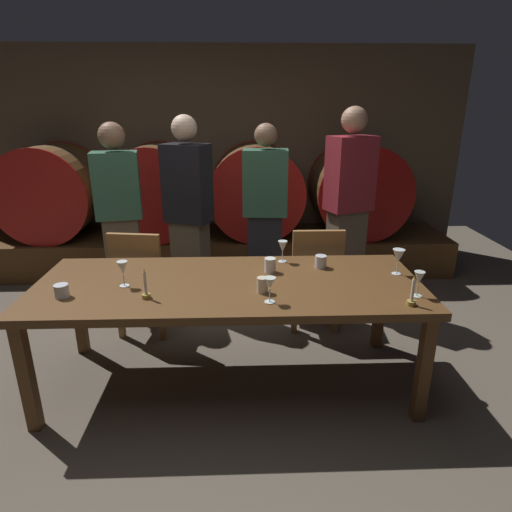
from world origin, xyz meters
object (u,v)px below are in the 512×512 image
cup_far_left (62,291)px  chair_left (142,277)px  chair_right (315,273)px  candle_left (146,290)px  wine_glass_left (270,284)px  wine_glass_center (283,247)px  wine_barrel_center_right (256,191)px  wine_barrel_far_left (52,192)px  guest_center_right (265,218)px  candle_right (412,297)px  wine_glass_right (419,279)px  cup_center_left (262,285)px  cup_far_right (321,262)px  cup_center_right (270,265)px  wine_glass_far_left (123,269)px  wine_barrel_center_left (155,191)px  wine_glass_far_right (398,257)px  dining_table (229,291)px  guest_center_left (189,213)px  guest_far_right (348,209)px  wine_barrel_far_right (358,190)px  guest_far_left (120,217)px

cup_far_left → chair_left: bearing=74.1°
chair_left → chair_right: same height
candle_left → cup_far_left: (-0.49, 0.03, -0.01)m
candle_left → wine_glass_left: (0.71, -0.08, 0.06)m
wine_glass_center → wine_barrel_center_right: bearing=93.8°
wine_barrel_far_left → guest_center_right: size_ratio=0.61×
candle_right → wine_glass_right: (0.08, 0.11, 0.06)m
candle_left → wine_glass_center: size_ratio=1.21×
guest_center_right → cup_center_left: (-0.09, -1.36, -0.06)m
candle_right → cup_far_right: size_ratio=2.11×
wine_barrel_far_left → candle_right: size_ratio=5.59×
candle_right → wine_glass_right: size_ratio=1.17×
candle_right → cup_center_right: 0.92m
wine_glass_far_left → chair_left: bearing=95.4°
wine_barrel_far_left → wine_barrel_center_right: bearing=0.0°
cup_center_left → cup_center_right: (0.07, 0.33, 0.00)m
wine_barrel_center_right → wine_glass_right: size_ratio=6.52×
wine_glass_right → cup_far_right: wine_glass_right is taller
chair_right → cup_center_right: size_ratio=9.09×
wine_barrel_far_left → wine_barrel_center_left: (1.10, 0.00, 0.00)m
wine_barrel_far_left → cup_center_left: size_ratio=10.54×
wine_glass_far_right → wine_glass_left: bearing=-155.2°
chair_left → candle_right: 2.05m
wine_barrel_center_left → wine_glass_far_right: bearing=-47.0°
wine_glass_right → wine_glass_far_left: bearing=173.1°
dining_table → cup_far_right: bearing=20.8°
guest_center_left → candle_right: bearing=154.3°
wine_barrel_center_left → wine_glass_left: (1.08, -2.48, -0.05)m
cup_center_left → wine_glass_right: bearing=-5.4°
guest_far_right → wine_glass_far_left: size_ratio=10.98×
guest_center_right → cup_far_left: (-1.25, -1.39, -0.07)m
wine_glass_right → cup_center_left: bearing=174.6°
wine_barrel_far_right → wine_glass_right: size_ratio=6.52×
cup_center_right → guest_center_left: bearing=121.7°
wine_barrel_far_left → guest_center_right: (2.24, -0.98, -0.05)m
chair_left → wine_glass_right: 2.07m
wine_barrel_center_right → wine_barrel_far_right: size_ratio=1.00×
chair_left → wine_glass_right: size_ratio=5.73×
wine_glass_center → cup_far_right: bearing=-25.8°
chair_left → cup_far_left: bearing=82.1°
chair_left → guest_far_left: size_ratio=0.53×
wine_barrel_far_left → wine_glass_center: size_ratio=6.51×
wine_glass_far_left → chair_right: bearing=30.5°
wine_barrel_far_left → guest_far_right: 3.13m
guest_far_left → candle_left: bearing=98.9°
chair_left → cup_far_left: 0.96m
dining_table → wine_glass_right: wine_glass_right is taller
wine_glass_left → guest_far_right: bearing=62.0°
cup_center_right → wine_glass_left: bearing=-94.0°
wine_glass_right → cup_center_right: wine_glass_right is taller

